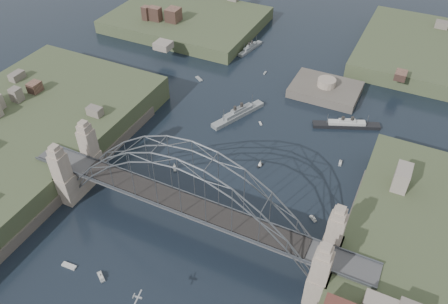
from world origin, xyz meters
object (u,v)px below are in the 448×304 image
(naval_cruiser_far, at_px, (250,48))
(ocean_liner, at_px, (346,125))
(naval_cruiser_near, at_px, (238,114))
(bridge, at_px, (188,193))
(fort_island, at_px, (324,94))

(naval_cruiser_far, distance_m, ocean_liner, 55.35)
(ocean_liner, bearing_deg, naval_cruiser_near, -163.13)
(bridge, xyz_separation_m, naval_cruiser_near, (-8.56, 45.54, -11.40))
(naval_cruiser_far, relative_size, ocean_liner, 0.72)
(bridge, bearing_deg, fort_island, 80.27)
(bridge, xyz_separation_m, ocean_liner, (22.93, 55.09, -11.56))
(naval_cruiser_far, bearing_deg, fort_island, -26.14)
(naval_cruiser_near, relative_size, naval_cruiser_far, 1.37)
(fort_island, distance_m, naval_cruiser_far, 38.31)
(fort_island, distance_m, ocean_liner, 18.52)
(fort_island, bearing_deg, ocean_liner, -53.76)
(bridge, relative_size, naval_cruiser_near, 4.37)
(naval_cruiser_near, height_order, ocean_liner, naval_cruiser_near)
(bridge, distance_m, naval_cruiser_near, 47.72)
(fort_island, height_order, ocean_liner, fort_island)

